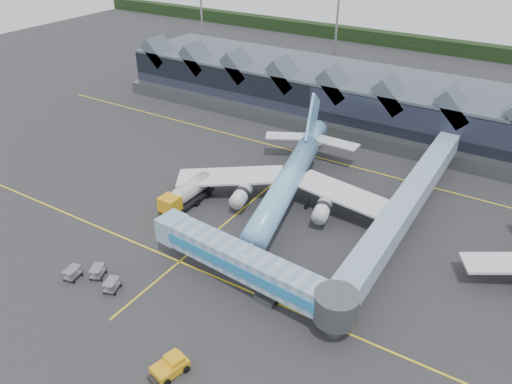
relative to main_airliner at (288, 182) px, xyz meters
The scene contains 10 objects.
ground 13.01m from the main_airliner, 113.25° to the right, with size 260.00×260.00×0.00m, color #242426.
taxi_stripes 6.37m from the main_airliner, 163.76° to the right, with size 120.00×60.00×0.01m.
tree_line_far 98.71m from the main_airliner, 92.85° to the left, with size 260.00×4.00×4.00m, color black.
terminal 37.30m from the main_airliner, 105.52° to the left, with size 90.00×22.25×12.52m.
light_masts 54.53m from the main_airliner, 72.61° to the left, with size 132.40×42.56×22.45m.
main_airliner is the anchor object (origin of this frame).
jet_bridge 20.69m from the main_airliner, 70.24° to the right, with size 27.21×6.22×5.58m.
fuel_truck 14.92m from the main_airliner, 147.97° to the right, with size 3.27×10.73×3.59m.
pushback_tug 33.72m from the main_airliner, 80.93° to the right, with size 3.15×4.19×1.70m.
baggage_carts 30.08m from the main_airliner, 111.81° to the right, with size 7.43×4.16×1.45m.
Camera 1 is at (34.63, -45.29, 39.83)m, focal length 35.00 mm.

